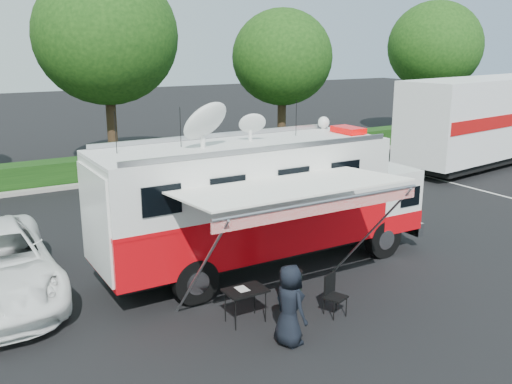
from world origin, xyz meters
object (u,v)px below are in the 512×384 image
trash_bin (291,287)px  semi_trailer (502,117)px  command_truck (263,200)px  folding_table (245,291)px

trash_bin → semi_trailer: (17.70, 7.90, 1.77)m
command_truck → folding_table: command_truck is taller
folding_table → semi_trailer: size_ratio=0.06×
folding_table → semi_trailer: bearing=23.2°
command_truck → folding_table: 3.27m
command_truck → semi_trailer: (17.09, 5.73, 0.35)m
folding_table → semi_trailer: 20.72m
folding_table → command_truck: bearing=51.5°
folding_table → trash_bin: 1.35m
trash_bin → semi_trailer: size_ratio=0.06×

